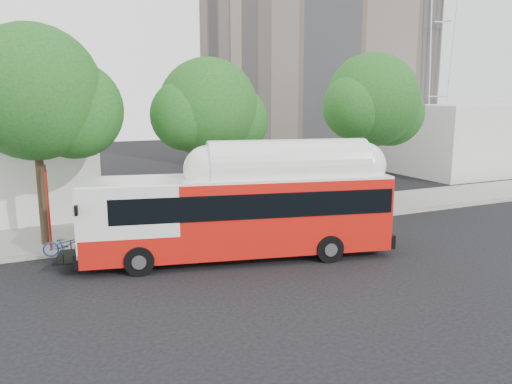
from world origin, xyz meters
The scene contains 10 objects.
ground centered at (0.00, 0.00, 0.00)m, with size 120.00×120.00×0.00m, color black.
sidewalk centered at (0.00, 6.50, 0.07)m, with size 60.00×5.00×0.15m, color gray.
curb_strip centered at (0.00, 3.90, 0.07)m, with size 60.00×0.30×0.15m, color gray.
red_curb_segment centered at (-3.00, 3.90, 0.08)m, with size 10.00×0.32×0.16m, color maroon.
street_tree_left centered at (-8.53, 5.56, 6.60)m, with size 6.67×5.80×9.74m.
street_tree_mid centered at (-0.59, 6.06, 5.91)m, with size 5.75×5.00×8.62m.
street_tree_right centered at (9.44, 5.86, 6.26)m, with size 6.21×5.40×9.18m.
horizon_block centered at (30.00, 16.00, 3.00)m, with size 20.00×12.00×6.00m, color silver.
transit_bus centered at (-1.61, 0.39, 1.85)m, with size 13.60×5.40×3.97m.
signal_pole centered at (-8.81, 4.67, 1.96)m, with size 0.11×0.36×3.82m.
Camera 1 is at (-9.42, -18.09, 6.64)m, focal length 35.00 mm.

